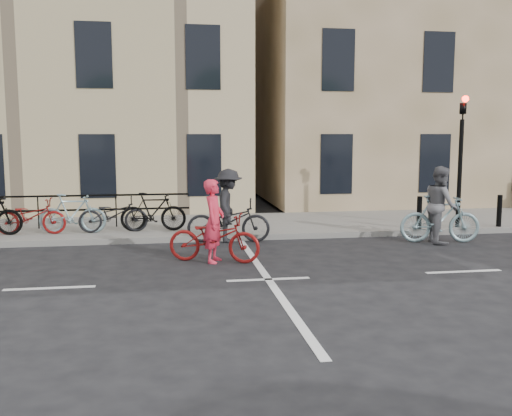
{
  "coord_description": "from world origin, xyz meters",
  "views": [
    {
      "loc": [
        -1.88,
        -10.43,
        2.76
      ],
      "look_at": [
        0.1,
        2.14,
        1.1
      ],
      "focal_mm": 40.0,
      "sensor_mm": 36.0,
      "label": 1
    }
  ],
  "objects": [
    {
      "name": "bollard_west",
      "position": [
        7.4,
        4.25,
        0.6
      ],
      "size": [
        0.14,
        0.14,
        0.9
      ],
      "primitive_type": "cylinder",
      "color": "black",
      "rests_on": "sidewalk"
    },
    {
      "name": "traffic_light",
      "position": [
        6.2,
        4.34,
        2.45
      ],
      "size": [
        0.18,
        0.3,
        3.9
      ],
      "color": "black",
      "rests_on": "sidewalk"
    },
    {
      "name": "parked_bikes",
      "position": [
        -4.92,
        5.04,
        0.65
      ],
      "size": [
        7.25,
        1.23,
        1.05
      ],
      "color": "black",
      "rests_on": "sidewalk"
    },
    {
      "name": "cyclist_grey",
      "position": [
        4.98,
        2.99,
        0.79
      ],
      "size": [
        2.09,
        1.06,
        1.96
      ],
      "rotation": [
        0.0,
        0.0,
        1.41
      ],
      "color": "#7D9CA3",
      "rests_on": "ground"
    },
    {
      "name": "bollard_east",
      "position": [
        5.0,
        4.25,
        0.6
      ],
      "size": [
        0.14,
        0.14,
        0.9
      ],
      "primitive_type": "cylinder",
      "color": "black",
      "rests_on": "sidewalk"
    },
    {
      "name": "ground",
      "position": [
        0.0,
        0.0,
        0.0
      ],
      "size": [
        120.0,
        120.0,
        0.0
      ],
      "primitive_type": "plane",
      "color": "black",
      "rests_on": "ground"
    },
    {
      "name": "cyclist_dark",
      "position": [
        -0.33,
        3.9,
        0.74
      ],
      "size": [
        2.2,
        1.31,
        1.88
      ],
      "rotation": [
        0.0,
        0.0,
        1.42
      ],
      "color": "black",
      "rests_on": "ground"
    },
    {
      "name": "cyclist_pink",
      "position": [
        -0.89,
        1.68,
        0.62
      ],
      "size": [
        2.14,
        1.35,
        1.8
      ],
      "rotation": [
        0.0,
        0.0,
        1.22
      ],
      "color": "maroon",
      "rests_on": "ground"
    },
    {
      "name": "sidewalk",
      "position": [
        -4.0,
        6.0,
        0.07
      ],
      "size": [
        46.0,
        4.0,
        0.15
      ],
      "primitive_type": "cube",
      "color": "slate",
      "rests_on": "ground"
    },
    {
      "name": "building_east",
      "position": [
        9.0,
        13.0,
        6.15
      ],
      "size": [
        14.0,
        10.0,
        12.0
      ],
      "primitive_type": "cube",
      "color": "#937D59",
      "rests_on": "sidewalk"
    }
  ]
}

